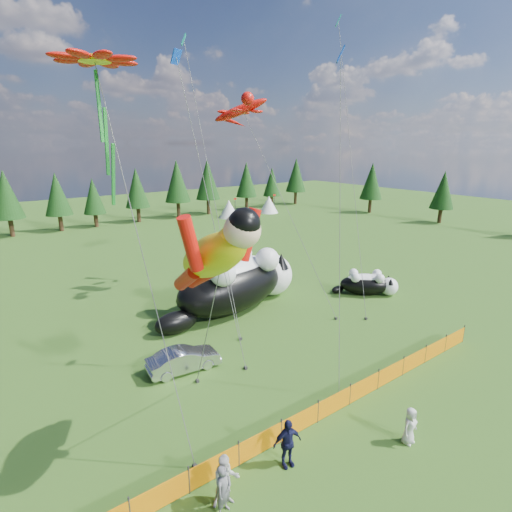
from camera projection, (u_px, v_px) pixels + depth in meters
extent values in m
plane|color=#123D0B|center=(289.00, 381.00, 19.76)|extent=(160.00, 160.00, 0.00)
cylinder|color=#262626|center=(130.00, 511.00, 12.16)|extent=(0.06, 0.06, 1.10)
cylinder|color=#262626|center=(189.00, 480.00, 13.30)|extent=(0.06, 0.06, 1.10)
cylinder|color=#262626|center=(239.00, 453.00, 14.44)|extent=(0.06, 0.06, 1.10)
cylinder|color=#262626|center=(281.00, 431.00, 15.58)|extent=(0.06, 0.06, 1.10)
cylinder|color=#262626|center=(318.00, 411.00, 16.72)|extent=(0.06, 0.06, 1.10)
cylinder|color=#262626|center=(350.00, 394.00, 17.85)|extent=(0.06, 0.06, 1.10)
cylinder|color=#262626|center=(378.00, 379.00, 18.99)|extent=(0.06, 0.06, 1.10)
cylinder|color=#262626|center=(403.00, 366.00, 20.13)|extent=(0.06, 0.06, 1.10)
cylinder|color=#262626|center=(425.00, 354.00, 21.27)|extent=(0.06, 0.06, 1.10)
cylinder|color=#262626|center=(445.00, 343.00, 22.41)|extent=(0.06, 0.06, 1.10)
cylinder|color=#262626|center=(464.00, 334.00, 23.55)|extent=(0.06, 0.06, 1.10)
cube|color=orange|center=(161.00, 496.00, 12.75)|extent=(2.00, 0.04, 0.90)
cube|color=orange|center=(215.00, 467.00, 13.88)|extent=(2.00, 0.04, 0.90)
cube|color=orange|center=(261.00, 443.00, 15.02)|extent=(2.00, 0.04, 0.90)
cube|color=orange|center=(300.00, 422.00, 16.16)|extent=(2.00, 0.04, 0.90)
cube|color=orange|center=(334.00, 403.00, 17.30)|extent=(2.00, 0.04, 0.90)
cube|color=orange|center=(364.00, 387.00, 18.44)|extent=(2.00, 0.04, 0.90)
cube|color=orange|center=(391.00, 373.00, 19.58)|extent=(2.00, 0.04, 0.90)
cube|color=orange|center=(414.00, 361.00, 20.71)|extent=(2.00, 0.04, 0.90)
cube|color=orange|center=(436.00, 349.00, 21.85)|extent=(2.00, 0.04, 0.90)
cube|color=orange|center=(455.00, 339.00, 22.99)|extent=(2.00, 0.04, 0.90)
ellipsoid|color=black|center=(232.00, 286.00, 27.76)|extent=(9.67, 5.87, 3.61)
ellipsoid|color=white|center=(232.00, 274.00, 27.52)|extent=(7.28, 4.26, 2.21)
sphere|color=white|center=(271.00, 275.00, 30.80)|extent=(3.21, 3.21, 3.21)
sphere|color=#D65367|center=(282.00, 271.00, 31.77)|extent=(0.45, 0.45, 0.45)
ellipsoid|color=black|center=(176.00, 322.00, 24.66)|extent=(3.03, 1.92, 1.41)
cone|color=black|center=(281.00, 261.00, 29.82)|extent=(1.12, 1.12, 1.12)
cone|color=black|center=(262.00, 256.00, 31.08)|extent=(1.12, 1.12, 1.12)
sphere|color=white|center=(241.00, 253.00, 29.71)|extent=(1.69, 1.69, 1.69)
sphere|color=white|center=(267.00, 259.00, 28.01)|extent=(1.69, 1.69, 1.69)
sphere|color=white|center=(196.00, 265.00, 26.73)|extent=(1.69, 1.69, 1.69)
sphere|color=white|center=(223.00, 273.00, 25.03)|extent=(1.69, 1.69, 1.69)
ellipsoid|color=black|center=(365.00, 285.00, 31.03)|extent=(4.10, 3.95, 1.55)
ellipsoid|color=white|center=(366.00, 280.00, 30.93)|extent=(3.05, 2.93, 0.95)
sphere|color=white|center=(389.00, 286.00, 30.88)|extent=(1.38, 1.38, 1.38)
sphere|color=#D65367|center=(397.00, 287.00, 30.82)|extent=(0.19, 0.19, 0.19)
ellipsoid|color=black|center=(338.00, 289.00, 31.36)|extent=(1.30, 1.26, 0.60)
cone|color=black|center=(391.00, 282.00, 30.33)|extent=(0.48, 0.48, 0.48)
cone|color=black|center=(388.00, 278.00, 31.13)|extent=(0.48, 0.48, 0.48)
sphere|color=white|center=(377.00, 274.00, 31.28)|extent=(0.73, 0.73, 0.73)
sphere|color=white|center=(380.00, 278.00, 30.20)|extent=(0.73, 0.73, 0.73)
sphere|color=white|center=(354.00, 273.00, 31.45)|extent=(0.73, 0.73, 0.73)
sphere|color=white|center=(355.00, 278.00, 30.38)|extent=(0.73, 0.73, 0.73)
imported|color=silver|center=(184.00, 360.00, 20.58)|extent=(3.87, 1.68, 1.24)
imported|color=#5C5B61|center=(224.00, 490.00, 12.54)|extent=(0.74, 0.63, 1.73)
imported|color=beige|center=(226.00, 481.00, 12.81)|extent=(1.02, 0.80, 1.85)
imported|color=#131435|center=(287.00, 443.00, 14.38)|extent=(1.21, 0.80, 1.90)
imported|color=beige|center=(410.00, 426.00, 15.53)|extent=(0.78, 0.54, 1.53)
cylinder|color=#595959|center=(203.00, 330.00, 16.40)|extent=(0.03, 0.03, 9.03)
cube|color=#262626|center=(197.00, 381.00, 19.67)|extent=(0.15, 0.15, 0.16)
cylinder|color=#595959|center=(286.00, 209.00, 27.89)|extent=(0.03, 0.03, 16.32)
cube|color=#262626|center=(336.00, 318.00, 26.69)|extent=(0.15, 0.15, 0.16)
cylinder|color=#595959|center=(148.00, 277.00, 13.48)|extent=(0.03, 0.03, 14.18)
cube|color=#262626|center=(195.00, 466.00, 14.47)|extent=(0.15, 0.15, 0.16)
cube|color=#1A912B|center=(103.00, 142.00, 13.20)|extent=(0.20, 0.20, 4.40)
cylinder|color=#595959|center=(213.00, 223.00, 19.41)|extent=(0.03, 0.03, 15.36)
cube|color=#262626|center=(246.00, 368.00, 20.81)|extent=(0.15, 0.15, 0.16)
cylinder|color=#595959|center=(351.00, 162.00, 27.96)|extent=(0.03, 0.03, 21.63)
cube|color=#262626|center=(366.00, 319.00, 26.66)|extent=(0.15, 0.15, 0.16)
cylinder|color=#595959|center=(340.00, 228.00, 18.14)|extent=(0.03, 0.03, 15.44)
cube|color=#262626|center=(339.00, 395.00, 18.54)|extent=(0.15, 0.15, 0.16)
cylinder|color=#595959|center=(211.00, 184.00, 24.60)|extent=(0.03, 0.03, 19.08)
cube|color=#262626|center=(241.00, 339.00, 23.91)|extent=(0.15, 0.15, 0.16)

